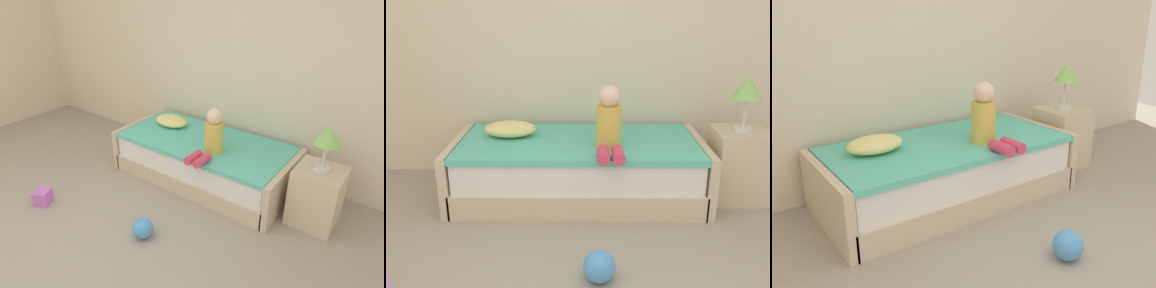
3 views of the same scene
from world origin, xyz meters
The scene contains 9 objects.
ground_plane centered at (0.00, 0.00, 0.00)m, with size 9.20×9.20×0.00m, color #9E9384.
wall_rear centered at (0.00, 2.60, 1.45)m, with size 7.20×0.10×2.90m, color beige.
bed centered at (0.00, 2.00, 0.25)m, with size 2.11×1.00×0.50m.
nightstand centered at (1.35, 1.96, 0.30)m, with size 0.44×0.44×0.60m, color beige.
table_lamp centered at (1.35, 1.96, 0.94)m, with size 0.24×0.24×0.45m.
child_figure centered at (0.24, 1.77, 0.70)m, with size 0.20×0.51×0.50m.
pillow centered at (-0.58, 2.10, 0.56)m, with size 0.44×0.30×0.13m, color #F2E58C.
toy_ball centered at (0.14, 0.78, 0.10)m, with size 0.20×0.20×0.20m, color #4C99E5.
toy_block centered at (-1.10, 0.51, 0.08)m, with size 0.16×0.16×0.16m, color #CC66D8.
Camera 1 is at (1.95, -0.90, 2.22)m, focal length 31.07 mm.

